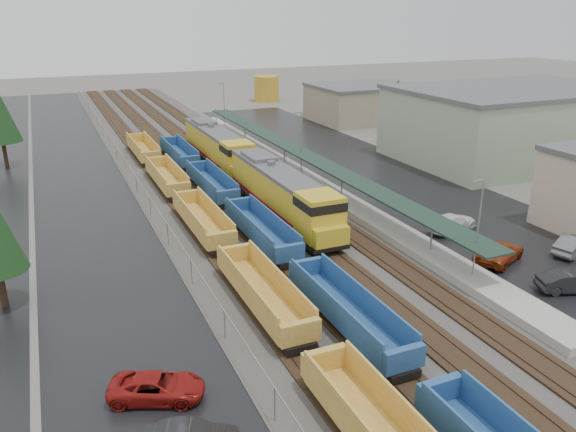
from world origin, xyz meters
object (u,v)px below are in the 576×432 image
parked_car_east_b (499,252)px  parked_car_east_e (574,245)px  storage_tank (267,89)px  parked_car_east_a (571,282)px  locomotive_lead (283,194)px  well_string_yellow (228,251)px  parked_car_west_c (157,387)px  parked_car_east_c (452,223)px  locomotive_trail (218,147)px  well_string_blue (297,265)px

parked_car_east_b → parked_car_east_e: bearing=-126.1°
storage_tank → parked_car_east_a: (-13.34, -92.83, -1.94)m
locomotive_lead → well_string_yellow: locomotive_lead is taller
parked_car_west_c → parked_car_east_b: parked_car_east_b is taller
parked_car_west_c → parked_car_east_c: bearing=-43.2°
locomotive_lead → parked_car_west_c: size_ratio=4.47×
parked_car_west_c → parked_car_east_c: 32.17m
locomotive_lead → locomotive_trail: same height
parked_car_east_e → well_string_blue: bearing=59.7°
well_string_blue → well_string_yellow: bearing=132.5°
parked_car_west_c → parked_car_east_c: parked_car_east_c is taller
locomotive_lead → storage_tank: bearing=69.7°
locomotive_lead → parked_car_east_a: bearing=-59.2°
storage_tank → parked_car_east_a: 93.81m
storage_tank → parked_car_east_b: bearing=-99.3°
parked_car_east_b → locomotive_lead: bearing=12.8°
parked_car_east_b → parked_car_east_c: 6.92m
parked_car_east_b → parked_car_west_c: bearing=77.2°
locomotive_lead → storage_tank: (26.34, 71.03, 0.10)m
parked_car_east_a → parked_car_east_c: 12.96m
parked_car_east_c → parked_car_east_b: bearing=157.9°
well_string_yellow → parked_car_east_e: well_string_yellow is taller
locomotive_trail → storage_tank: (26.34, 50.03, 0.10)m
well_string_yellow → storage_tank: 85.92m
well_string_blue → parked_car_east_c: size_ratio=16.62×
well_string_yellow → parked_car_east_a: well_string_yellow is taller
well_string_yellow → parked_car_east_a: bearing=-33.9°
locomotive_trail → well_string_yellow: 29.85m
locomotive_trail → parked_car_east_a: locomotive_trail is taller
well_string_blue → locomotive_lead: bearing=71.7°
locomotive_lead → well_string_blue: (-4.00, -12.09, -1.49)m
well_string_blue → storage_tank: size_ratio=16.37×
locomotive_lead → well_string_yellow: (-8.00, -7.72, -1.47)m
well_string_yellow → well_string_blue: bearing=-47.5°
locomotive_trail → well_string_blue: size_ratio=0.25×
well_string_yellow → well_string_blue: (4.00, -4.37, -0.02)m
parked_car_east_a → parked_car_east_e: (5.82, 4.78, 0.00)m
parked_car_west_c → parked_car_east_e: size_ratio=1.04×
well_string_yellow → parked_car_west_c: bearing=-120.7°
parked_car_west_c → well_string_yellow: bearing=-7.8°
storage_tank → parked_car_east_b: 87.91m
locomotive_lead → storage_tank: 75.75m
well_string_yellow → parked_car_east_b: bearing=-21.6°
locomotive_trail → well_string_yellow: size_ratio=0.25×
well_string_yellow → parked_car_east_a: 25.28m
locomotive_trail → parked_car_east_a: size_ratio=4.67×
parked_car_east_c → parked_car_east_e: size_ratio=1.14×
well_string_yellow → parked_car_east_b: size_ratio=16.47×
parked_car_east_e → locomotive_lead: bearing=29.8°
locomotive_trail → parked_car_east_e: size_ratio=4.65×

